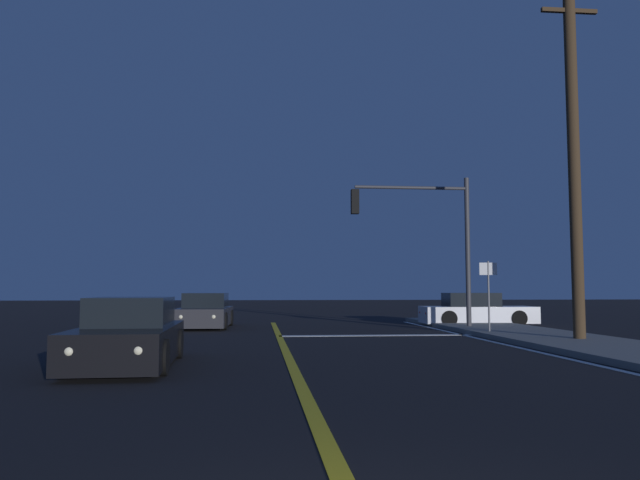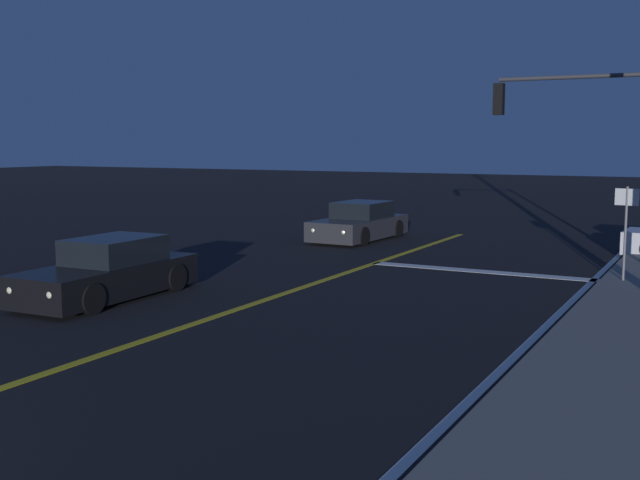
{
  "view_description": "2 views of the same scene",
  "coord_description": "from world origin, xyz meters",
  "views": [
    {
      "loc": [
        -0.67,
        -3.15,
        1.51
      ],
      "look_at": [
        0.92,
        12.86,
        2.78
      ],
      "focal_mm": 34.9,
      "sensor_mm": 36.0,
      "label": 1
    },
    {
      "loc": [
        8.93,
        -3.35,
        3.44
      ],
      "look_at": [
        -0.52,
        14.39,
        0.91
      ],
      "focal_mm": 43.55,
      "sensor_mm": 36.0,
      "label": 2
    }
  ],
  "objects": [
    {
      "name": "car_parked_curb_black",
      "position": [
        -3.18,
        9.42,
        0.58
      ],
      "size": [
        1.92,
        4.55,
        1.34
      ],
      "rotation": [
        0.0,
        0.0,
        3.17
      ],
      "color": "black",
      "rests_on": "ground"
    },
    {
      "name": "stop_bar",
      "position": [
        3.12,
        16.81,
        0.01
      ],
      "size": [
        6.23,
        0.5,
        0.01
      ],
      "primitive_type": "cube",
      "color": "white",
      "rests_on": "ground"
    },
    {
      "name": "sidewalk_right",
      "position": [
        7.83,
        9.15,
        0.07
      ],
      "size": [
        3.2,
        32.95,
        0.15
      ],
      "primitive_type": "cube",
      "color": "slate",
      "rests_on": "ground"
    },
    {
      "name": "lane_line_edge_right",
      "position": [
        5.98,
        9.15,
        0.01
      ],
      "size": [
        0.16,
        31.12,
        0.01
      ],
      "primitive_type": "cube",
      "color": "white",
      "rests_on": "ground"
    },
    {
      "name": "car_following_oncoming_charcoal",
      "position": [
        -2.72,
        21.53,
        0.58
      ],
      "size": [
        2.08,
        4.55,
        1.34
      ],
      "rotation": [
        0.0,
        0.0,
        3.11
      ],
      "color": "#2D2D33",
      "rests_on": "ground"
    },
    {
      "name": "traffic_signal_near_right",
      "position": [
        5.42,
        19.11,
        3.79
      ],
      "size": [
        4.44,
        0.28,
        5.63
      ],
      "rotation": [
        0.0,
        0.0,
        3.14
      ],
      "color": "#38383D",
      "rests_on": "ground"
    },
    {
      "name": "lane_line_center",
      "position": [
        0.0,
        9.15,
        0.01
      ],
      "size": [
        0.2,
        31.12,
        0.01
      ],
      "primitive_type": "cube",
      "color": "gold",
      "rests_on": "ground"
    },
    {
      "name": "street_sign_corner",
      "position": [
        6.73,
        16.31,
        1.62
      ],
      "size": [
        0.56,
        0.13,
        2.4
      ],
      "color": "slate",
      "rests_on": "ground"
    }
  ]
}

